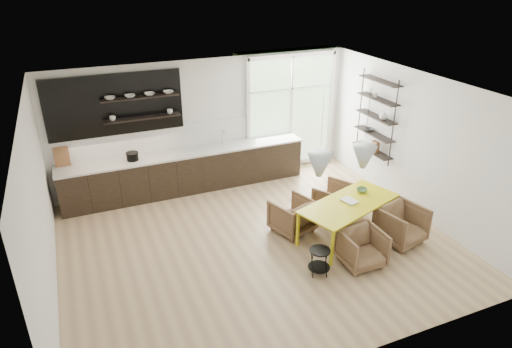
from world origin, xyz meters
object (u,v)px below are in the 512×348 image
at_px(armchair_front_right, 401,224).
at_px(armchair_back_right, 335,200).
at_px(armchair_back_left, 292,216).
at_px(armchair_front_left, 362,248).
at_px(dining_table, 349,205).
at_px(wire_stool, 320,258).

bearing_deg(armchair_front_right, armchair_back_right, 102.08).
relative_size(armchair_back_left, armchair_front_left, 1.02).
relative_size(armchair_back_right, armchair_front_left, 1.05).
distance_m(armchair_front_left, armchair_front_right, 1.14).
bearing_deg(armchair_back_right, dining_table, 45.00).
xyz_separation_m(armchair_back_left, armchair_front_left, (0.61, -1.43, -0.01)).
bearing_deg(armchair_back_right, armchair_back_left, -19.66).
distance_m(armchair_back_right, wire_stool, 2.05).
xyz_separation_m(dining_table, armchair_back_right, (0.21, 0.79, -0.33)).
bearing_deg(armchair_front_right, armchair_front_left, -176.85).
relative_size(armchair_back_left, armchair_front_right, 0.94).
bearing_deg(wire_stool, dining_table, 36.78).
height_order(armchair_back_left, armchair_front_right, armchair_front_right).
xyz_separation_m(armchair_front_left, armchair_front_right, (1.09, 0.31, 0.03)).
height_order(armchair_back_right, armchair_front_right, armchair_front_right).
bearing_deg(armchair_front_left, armchair_front_right, 16.83).
bearing_deg(armchair_back_left, armchair_back_right, 173.33).
distance_m(dining_table, armchair_front_left, 0.96).
bearing_deg(wire_stool, armchair_front_right, 8.20).
distance_m(armchair_back_right, armchair_front_right, 1.46).
bearing_deg(armchair_front_left, armchair_back_left, 113.93).
xyz_separation_m(armchair_back_left, armchair_front_right, (1.71, -1.12, 0.02)).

